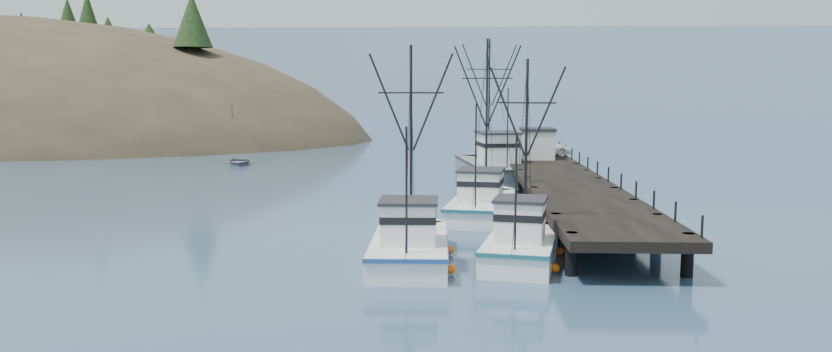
# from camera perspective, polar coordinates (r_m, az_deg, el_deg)

# --- Properties ---
(ground) EXTENTS (400.00, 400.00, 0.00)m
(ground) POSITION_cam_1_polar(r_m,az_deg,el_deg) (38.63, -6.21, -5.92)
(ground) COLOR #304D6C
(ground) RESTS_ON ground
(pier) EXTENTS (6.00, 44.00, 2.00)m
(pier) POSITION_cam_1_polar(r_m,az_deg,el_deg) (54.28, 11.19, -0.45)
(pier) COLOR black
(pier) RESTS_ON ground
(distant_ridge) EXTENTS (360.00, 40.00, 26.00)m
(distant_ridge) POSITION_cam_1_polar(r_m,az_deg,el_deg) (207.43, 3.70, 4.62)
(distant_ridge) COLOR #9EB2C6
(distant_ridge) RESTS_ON ground
(distant_ridge_far) EXTENTS (180.00, 25.00, 18.00)m
(distant_ridge_far) POSITION_cam_1_polar(r_m,az_deg,el_deg) (227.04, -9.14, 4.75)
(distant_ridge_far) COLOR silver
(distant_ridge_far) RESTS_ON ground
(moored_sailboats) EXTENTS (23.26, 14.96, 6.35)m
(moored_sailboats) POSITION_cam_1_polar(r_m,az_deg,el_deg) (105.93, -18.85, 2.15)
(moored_sailboats) COLOR white
(moored_sailboats) RESTS_ON ground
(trawler_near) EXTENTS (4.85, 10.00, 10.26)m
(trawler_near) POSITION_cam_1_polar(r_m,az_deg,el_deg) (37.28, 8.20, -5.13)
(trawler_near) COLOR white
(trawler_near) RESTS_ON ground
(trawler_mid) EXTENTS (3.78, 10.93, 10.92)m
(trawler_mid) POSITION_cam_1_polar(r_m,az_deg,el_deg) (36.65, -0.45, -5.28)
(trawler_mid) COLOR white
(trawler_mid) RESTS_ON ground
(trawler_far) EXTENTS (5.47, 11.91, 12.02)m
(trawler_far) POSITION_cam_1_polar(r_m,az_deg,el_deg) (49.28, 5.23, -2.12)
(trawler_far) COLOR white
(trawler_far) RESTS_ON ground
(work_vessel) EXTENTS (6.82, 15.79, 13.12)m
(work_vessel) POSITION_cam_1_polar(r_m,az_deg,el_deg) (66.98, 5.87, 0.64)
(work_vessel) COLOR slate
(work_vessel) RESTS_ON ground
(pier_shed) EXTENTS (3.00, 3.20, 2.80)m
(pier_shed) POSITION_cam_1_polar(r_m,az_deg,el_deg) (67.64, 9.31, 2.51)
(pier_shed) COLOR silver
(pier_shed) RESTS_ON pier
(pickup_truck) EXTENTS (5.27, 2.58, 1.44)m
(pickup_truck) POSITION_cam_1_polar(r_m,az_deg,el_deg) (71.31, 9.86, 2.17)
(pickup_truck) COLOR white
(pickup_truck) RESTS_ON pier
(motorboat) EXTENTS (4.64, 5.65, 1.02)m
(motorboat) POSITION_cam_1_polar(r_m,az_deg,el_deg) (82.86, -13.44, 0.85)
(motorboat) COLOR slate
(motorboat) RESTS_ON ground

